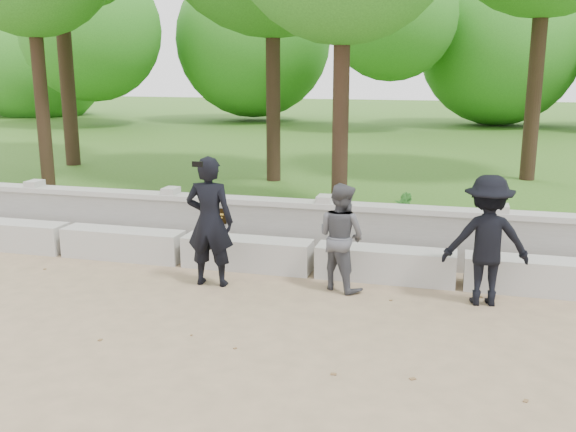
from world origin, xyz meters
The scene contains 9 objects.
ground centered at (0.00, 0.00, 0.00)m, with size 80.00×80.00×0.00m, color #9C8260.
lawn centered at (0.00, 14.00, 0.12)m, with size 40.00×22.00×0.25m, color #2F5A15.
concrete_bench centered at (0.00, 1.90, 0.22)m, with size 11.90×0.45×0.45m.
parapet_wall centered at (0.00, 2.60, 0.46)m, with size 12.50×0.35×0.90m.
man_main centered at (0.75, 1.11, 0.87)m, with size 0.66×0.59×1.75m.
visitor_left centered at (2.47, 1.40, 0.71)m, with size 0.86×0.81×1.42m.
visitor_mid centered at (4.28, 1.32, 0.81)m, with size 1.12×0.75×1.61m.
shrub_b centered at (3.05, 3.92, 0.55)m, with size 0.33×0.26×0.59m, color #2E6E25.
shrub_c centered at (3.26, 3.30, 0.55)m, with size 0.55×0.47×0.61m, color #2E6E25.
Camera 1 is at (3.88, -6.59, 2.88)m, focal length 40.00 mm.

